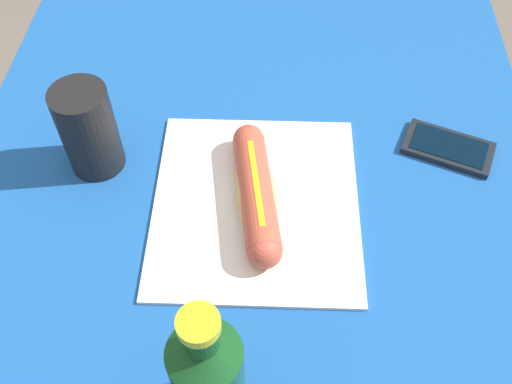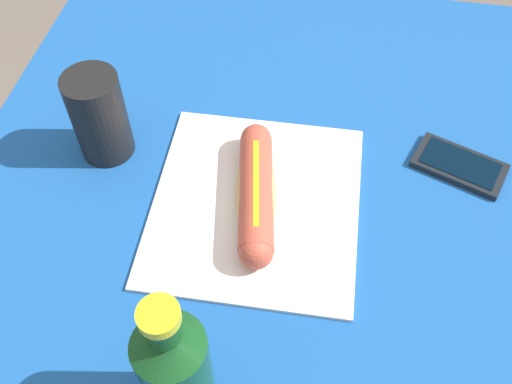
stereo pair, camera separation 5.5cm
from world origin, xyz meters
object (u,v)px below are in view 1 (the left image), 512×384
at_px(cell_phone, 448,148).
at_px(drinking_cup, 88,130).
at_px(soda_bottle, 209,379).
at_px(hot_dog, 256,192).

xyz_separation_m(cell_phone, drinking_cup, (-0.05, 0.53, 0.06)).
xyz_separation_m(soda_bottle, drinking_cup, (0.35, 0.21, -0.03)).
xyz_separation_m(hot_dog, cell_phone, (0.12, -0.29, -0.02)).
distance_m(hot_dog, drinking_cup, 0.25).
bearing_deg(drinking_cup, soda_bottle, -149.21).
distance_m(hot_dog, cell_phone, 0.31).
relative_size(cell_phone, soda_bottle, 0.62).
relative_size(hot_dog, soda_bottle, 0.99).
relative_size(hot_dog, cell_phone, 1.60).
bearing_deg(drinking_cup, cell_phone, -84.22).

